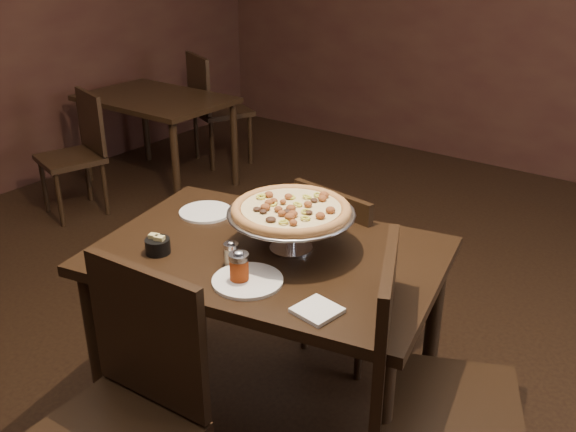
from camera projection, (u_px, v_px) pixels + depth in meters
The scene contains 16 objects.
room at pixel (262, 74), 2.06m from camera, with size 6.04×7.04×2.84m.
dining_table at pixel (269, 275), 2.35m from camera, with size 1.36×1.04×0.77m.
background_table at pixel (156, 108), 4.76m from camera, with size 1.09×0.72×0.68m.
pizza_stand at pixel (291, 210), 2.26m from camera, with size 0.46×0.46×0.19m.
parmesan_shaker at pixel (231, 253), 2.20m from camera, with size 0.05×0.05×0.09m.
pepper_flake_shaker at pixel (239, 267), 2.09m from camera, with size 0.07×0.07×0.12m.
packet_caddy at pixel (158, 245), 2.29m from camera, with size 0.09×0.09×0.07m.
napkin_stack at pixel (317, 310), 1.95m from camera, with size 0.13×0.13×0.01m, color white.
plate_left at pixel (206, 212), 2.61m from camera, with size 0.21×0.21×0.01m, color white.
plate_near at pixel (248, 281), 2.11m from camera, with size 0.24×0.24×0.01m, color white.
serving_spatula at pixel (325, 222), 2.19m from camera, with size 0.16×0.16×0.02m.
chair_far at pixel (347, 266), 2.82m from camera, with size 0.46×0.46×0.86m.
chair_near at pixel (124, 411), 1.91m from camera, with size 0.47×0.47×0.95m.
chair_side at pixel (422, 387), 1.99m from camera, with size 0.60×0.60×0.98m.
bg_chair_far at pixel (213, 105), 5.22m from camera, with size 0.56×0.56×0.91m.
bg_chair_near at pixel (79, 149), 4.33m from camera, with size 0.48×0.48×0.83m.
Camera 1 is at (1.35, -1.59, 1.84)m, focal length 40.00 mm.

